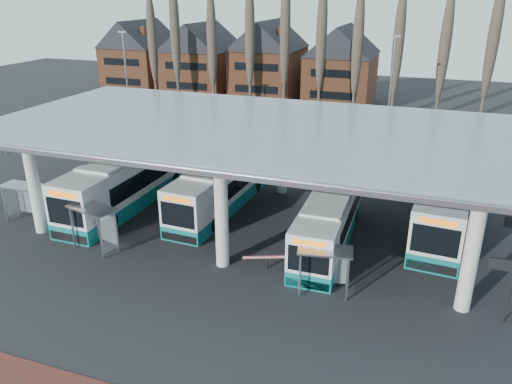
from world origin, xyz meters
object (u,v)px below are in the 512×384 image
(bus_0, at_px, (131,179))
(bus_1, at_px, (223,185))
(bus_2, at_px, (330,218))
(bus_3, at_px, (444,201))
(shelter_2, at_px, (325,260))
(shelter_0, at_px, (25,194))
(shelter_1, at_px, (95,218))

(bus_0, distance_m, bus_1, 6.39)
(bus_2, relative_size, bus_3, 0.86)
(bus_2, distance_m, shelter_2, 5.43)
(bus_1, distance_m, shelter_0, 12.55)
(bus_3, relative_size, shelter_1, 4.16)
(bus_2, distance_m, bus_3, 7.62)
(bus_2, relative_size, shelter_2, 3.98)
(bus_3, distance_m, shelter_2, 11.15)
(bus_3, bearing_deg, shelter_2, -114.56)
(shelter_0, bearing_deg, bus_0, 44.57)
(shelter_1, xyz_separation_m, shelter_2, (13.07, -0.09, -0.15))
(shelter_2, bearing_deg, bus_3, 51.65)
(bus_3, relative_size, shelter_0, 4.85)
(shelter_0, relative_size, shelter_2, 0.95)
(bus_3, distance_m, shelter_0, 26.20)
(bus_0, bearing_deg, bus_2, -3.86)
(shelter_2, bearing_deg, bus_1, 127.83)
(bus_2, height_order, shelter_1, bus_2)
(bus_2, height_order, shelter_2, bus_2)
(bus_0, height_order, shelter_0, bus_0)
(bus_2, distance_m, shelter_0, 19.09)
(shelter_0, distance_m, shelter_2, 19.67)
(bus_2, bearing_deg, bus_1, 160.65)
(bus_2, xyz_separation_m, shelter_2, (0.84, -5.36, 0.31))
(bus_0, bearing_deg, bus_1, 14.25)
(bus_0, bearing_deg, shelter_0, -133.95)
(bus_3, relative_size, shelter_2, 4.61)
(bus_0, relative_size, bus_3, 1.03)
(bus_3, height_order, shelter_0, bus_3)
(shelter_1, bearing_deg, bus_0, 119.96)
(bus_1, bearing_deg, bus_0, -163.71)
(shelter_1, bearing_deg, bus_1, 75.09)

